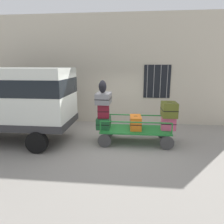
{
  "coord_description": "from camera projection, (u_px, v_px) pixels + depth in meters",
  "views": [
    {
      "loc": [
        0.68,
        -7.44,
        2.78
      ],
      "look_at": [
        -0.07,
        -0.19,
        1.12
      ],
      "focal_mm": 33.74,
      "sensor_mm": 36.0,
      "label": 1
    }
  ],
  "objects": [
    {
      "name": "ground_plane",
      "position": [
        114.0,
        140.0,
        7.9
      ],
      "size": [
        40.0,
        40.0,
        0.0
      ],
      "primitive_type": "plane",
      "color": "gray"
    },
    {
      "name": "building_wall",
      "position": [
        120.0,
        70.0,
        9.83
      ],
      "size": [
        12.0,
        0.38,
        5.0
      ],
      "color": "#BCB29E",
      "rests_on": "ground"
    },
    {
      "name": "van",
      "position": [
        7.0,
        97.0,
        7.48
      ],
      "size": [
        4.61,
        2.08,
        2.66
      ],
      "color": "silver",
      "rests_on": "ground"
    },
    {
      "name": "luggage_cart",
      "position": [
        135.0,
        131.0,
        7.55
      ],
      "size": [
        2.54,
        1.2,
        0.52
      ],
      "color": "#1E722D",
      "rests_on": "ground"
    },
    {
      "name": "cart_railing",
      "position": [
        136.0,
        120.0,
        7.45
      ],
      "size": [
        2.42,
        1.06,
        0.41
      ],
      "color": "#1E722D",
      "rests_on": "luggage_cart"
    },
    {
      "name": "suitcase_left_bottom",
      "position": [
        104.0,
        123.0,
        7.61
      ],
      "size": [
        0.48,
        0.67,
        0.4
      ],
      "color": "#194C28",
      "rests_on": "luggage_cart"
    },
    {
      "name": "suitcase_left_middle",
      "position": [
        104.0,
        111.0,
        7.49
      ],
      "size": [
        0.44,
        0.44,
        0.5
      ],
      "color": "maroon",
      "rests_on": "suitcase_left_bottom"
    },
    {
      "name": "suitcase_left_top",
      "position": [
        104.0,
        98.0,
        7.43
      ],
      "size": [
        0.52,
        0.79,
        0.39
      ],
      "color": "slate",
      "rests_on": "suitcase_left_middle"
    },
    {
      "name": "suitcase_midleft_bottom",
      "position": [
        136.0,
        122.0,
        7.51
      ],
      "size": [
        0.43,
        0.75,
        0.47
      ],
      "color": "orange",
      "rests_on": "luggage_cart"
    },
    {
      "name": "suitcase_center_bottom",
      "position": [
        168.0,
        123.0,
        7.36
      ],
      "size": [
        0.51,
        0.28,
        0.48
      ],
      "color": "#CC4C72",
      "rests_on": "luggage_cart"
    },
    {
      "name": "suitcase_center_middle",
      "position": [
        169.0,
        109.0,
        7.28
      ],
      "size": [
        0.53,
        0.69,
        0.51
      ],
      "color": "#4C5119",
      "rests_on": "suitcase_center_bottom"
    },
    {
      "name": "backpack",
      "position": [
        103.0,
        87.0,
        7.28
      ],
      "size": [
        0.27,
        0.22,
        0.44
      ],
      "color": "black",
      "rests_on": "suitcase_left_top"
    }
  ]
}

